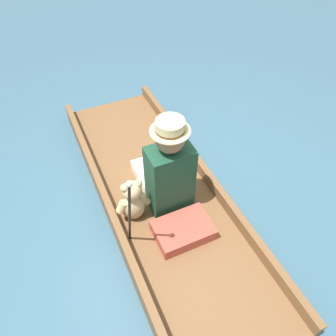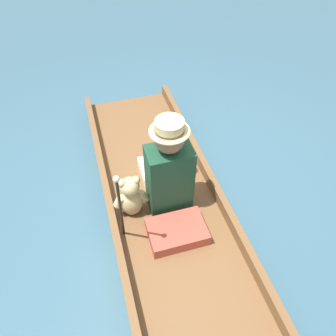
{
  "view_description": "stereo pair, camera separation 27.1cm",
  "coord_description": "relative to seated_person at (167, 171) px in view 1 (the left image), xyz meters",
  "views": [
    {
      "loc": [
        -0.74,
        -1.84,
        2.54
      ],
      "look_at": [
        0.04,
        -0.13,
        0.59
      ],
      "focal_mm": 35.0,
      "sensor_mm": 36.0,
      "label": 1
    },
    {
      "loc": [
        -0.49,
        -1.93,
        2.54
      ],
      "look_at": [
        0.04,
        -0.13,
        0.59
      ],
      "focal_mm": 35.0,
      "sensor_mm": 36.0,
      "label": 2
    }
  ],
  "objects": [
    {
      "name": "punt_boat",
      "position": [
        -0.04,
        0.1,
        -0.44
      ],
      "size": [
        1.04,
        3.2,
        0.27
      ],
      "color": "brown",
      "rests_on": "ground_plane"
    },
    {
      "name": "walking_cane",
      "position": [
        -0.46,
        -0.38,
        0.16
      ],
      "size": [
        0.04,
        0.24,
        0.93
      ],
      "color": "black",
      "rests_on": "punt_boat"
    },
    {
      "name": "teddy_bear",
      "position": [
        -0.34,
        -0.06,
        -0.17
      ],
      "size": [
        0.32,
        0.19,
        0.45
      ],
      "color": "tan",
      "rests_on": "punt_boat"
    },
    {
      "name": "ground_plane",
      "position": [
        -0.04,
        0.1,
        -0.53
      ],
      "size": [
        16.0,
        16.0,
        0.0
      ],
      "primitive_type": "plane",
      "color": "#385B70"
    },
    {
      "name": "seated_person",
      "position": [
        0.0,
        0.0,
        0.0
      ],
      "size": [
        0.37,
        0.72,
        0.95
      ],
      "rotation": [
        0.0,
        0.0,
        -0.13
      ],
      "color": "white",
      "rests_on": "punt_boat"
    },
    {
      "name": "wine_glass",
      "position": [
        0.3,
        0.28,
        -0.3
      ],
      "size": [
        0.11,
        0.11,
        0.11
      ],
      "color": "silver",
      "rests_on": "punt_boat"
    },
    {
      "name": "seat_cushion",
      "position": [
        -0.03,
        -0.4,
        -0.32
      ],
      "size": [
        0.48,
        0.33,
        0.11
      ],
      "color": "#B24738",
      "rests_on": "punt_boat"
    }
  ]
}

